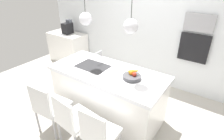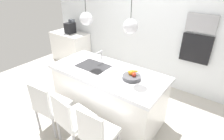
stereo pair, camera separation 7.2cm
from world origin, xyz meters
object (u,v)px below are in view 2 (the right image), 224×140
Objects in this scene: oven at (196,49)px; chair_near at (49,104)px; coffee_machine at (70,28)px; chair_middle at (71,117)px; chair_far at (97,133)px; fruit_bowl at (132,76)px; microwave at (202,23)px.

oven is 2.90m from chair_near.
chair_near is at bearing -121.97° from oven.
coffee_machine is 3.18m from chair_middle.
chair_near is 1.00m from chair_far.
microwave reaches higher than fruit_bowl.
microwave is 0.96× the size of oven.
fruit_bowl reaches higher than chair_far.
coffee_machine is at bearing -174.88° from oven.
coffee_machine is 3.37m from microwave.
coffee_machine reaches higher than chair_near.
oven is (0.00, 0.00, -0.50)m from microwave.
chair_middle is at bearing -112.34° from microwave.
oven is at bearing 71.42° from fruit_bowl.
fruit_bowl is at bearing 90.78° from chair_far.
coffee_machine is 0.68× the size of oven.
chair_far is (0.48, 0.00, -0.00)m from chair_middle.
oven is 0.62× the size of chair_near.
chair_far is (1.00, 0.01, 0.01)m from chair_near.
oven reaches higher than fruit_bowl.
fruit_bowl reaches higher than chair_near.
microwave is 0.50m from oven.
microwave reaches higher than chair_far.
coffee_machine is 3.55m from chair_far.
chair_middle is (2.32, -2.12, -0.51)m from coffee_machine.
chair_far reaches higher than chair_near.
chair_far is at bearing 0.33° from chair_near.
oven reaches higher than coffee_machine.
chair_middle is (-0.99, -2.42, -0.54)m from oven.
chair_middle is 0.99× the size of chair_far.
fruit_bowl is 0.32× the size of chair_middle.
oven is (3.31, 0.30, 0.04)m from coffee_machine.
chair_near is 1.00× the size of chair_far.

